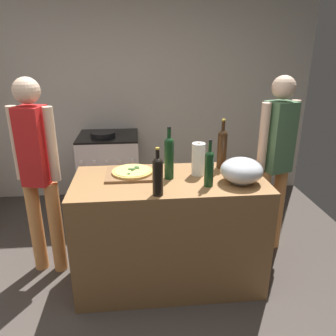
{
  "coord_description": "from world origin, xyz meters",
  "views": [
    {
      "loc": [
        -0.01,
        -1.55,
        1.81
      ],
      "look_at": [
        0.22,
        0.81,
        0.94
      ],
      "focal_mm": 35.21,
      "sensor_mm": 36.0,
      "label": 1
    }
  ],
  "objects_px": {
    "pizza": "(132,171)",
    "wine_bottle_amber": "(158,175)",
    "wine_bottle_dark": "(222,147)",
    "mixing_bowl": "(242,171)",
    "person_in_red": "(276,157)",
    "wine_bottle_green": "(209,167)",
    "person_in_stripes": "(38,169)",
    "paper_towel_roll": "(198,159)",
    "stove": "(110,171)",
    "wine_bottle_clear": "(169,156)"
  },
  "relations": [
    {
      "from": "mixing_bowl",
      "to": "person_in_stripes",
      "type": "height_order",
      "value": "person_in_stripes"
    },
    {
      "from": "person_in_stripes",
      "to": "person_in_red",
      "type": "bearing_deg",
      "value": 3.29
    },
    {
      "from": "wine_bottle_green",
      "to": "person_in_stripes",
      "type": "xyz_separation_m",
      "value": [
        -1.27,
        0.38,
        -0.11
      ]
    },
    {
      "from": "wine_bottle_amber",
      "to": "wine_bottle_dark",
      "type": "bearing_deg",
      "value": 40.8
    },
    {
      "from": "wine_bottle_dark",
      "to": "wine_bottle_clear",
      "type": "bearing_deg",
      "value": -157.32
    },
    {
      "from": "paper_towel_roll",
      "to": "wine_bottle_green",
      "type": "distance_m",
      "value": 0.23
    },
    {
      "from": "mixing_bowl",
      "to": "person_in_stripes",
      "type": "bearing_deg",
      "value": 167.28
    },
    {
      "from": "wine_bottle_green",
      "to": "person_in_red",
      "type": "bearing_deg",
      "value": 35.24
    },
    {
      "from": "pizza",
      "to": "person_in_red",
      "type": "relative_size",
      "value": 0.19
    },
    {
      "from": "stove",
      "to": "person_in_red",
      "type": "distance_m",
      "value": 1.92
    },
    {
      "from": "wine_bottle_amber",
      "to": "wine_bottle_dark",
      "type": "relative_size",
      "value": 0.82
    },
    {
      "from": "wine_bottle_clear",
      "to": "person_in_red",
      "type": "xyz_separation_m",
      "value": [
        0.96,
        0.32,
        -0.14
      ]
    },
    {
      "from": "mixing_bowl",
      "to": "person_in_red",
      "type": "height_order",
      "value": "person_in_red"
    },
    {
      "from": "person_in_stripes",
      "to": "paper_towel_roll",
      "type": "bearing_deg",
      "value": -7.13
    },
    {
      "from": "wine_bottle_clear",
      "to": "wine_bottle_dark",
      "type": "height_order",
      "value": "wine_bottle_dark"
    },
    {
      "from": "wine_bottle_dark",
      "to": "person_in_stripes",
      "type": "distance_m",
      "value": 1.46
    },
    {
      "from": "wine_bottle_dark",
      "to": "pizza",
      "type": "bearing_deg",
      "value": -172.28
    },
    {
      "from": "mixing_bowl",
      "to": "wine_bottle_green",
      "type": "xyz_separation_m",
      "value": [
        -0.25,
        -0.04,
        0.05
      ]
    },
    {
      "from": "wine_bottle_green",
      "to": "wine_bottle_dark",
      "type": "relative_size",
      "value": 0.84
    },
    {
      "from": "wine_bottle_clear",
      "to": "wine_bottle_dark",
      "type": "relative_size",
      "value": 0.98
    },
    {
      "from": "wine_bottle_amber",
      "to": "wine_bottle_dark",
      "type": "xyz_separation_m",
      "value": [
        0.55,
        0.47,
        0.03
      ]
    },
    {
      "from": "person_in_stripes",
      "to": "wine_bottle_dark",
      "type": "bearing_deg",
      "value": -0.91
    },
    {
      "from": "paper_towel_roll",
      "to": "stove",
      "type": "xyz_separation_m",
      "value": [
        -0.78,
        1.34,
        -0.57
      ]
    },
    {
      "from": "pizza",
      "to": "paper_towel_roll",
      "type": "bearing_deg",
      "value": -3.91
    },
    {
      "from": "mixing_bowl",
      "to": "wine_bottle_dark",
      "type": "relative_size",
      "value": 0.76
    },
    {
      "from": "stove",
      "to": "wine_bottle_dark",
      "type": "bearing_deg",
      "value": -50.44
    },
    {
      "from": "paper_towel_roll",
      "to": "person_in_stripes",
      "type": "relative_size",
      "value": 0.16
    },
    {
      "from": "pizza",
      "to": "person_in_stripes",
      "type": "distance_m",
      "value": 0.74
    },
    {
      "from": "pizza",
      "to": "person_in_red",
      "type": "height_order",
      "value": "person_in_red"
    },
    {
      "from": "mixing_bowl",
      "to": "wine_bottle_green",
      "type": "height_order",
      "value": "wine_bottle_green"
    },
    {
      "from": "pizza",
      "to": "wine_bottle_green",
      "type": "relative_size",
      "value": 0.92
    },
    {
      "from": "wine_bottle_clear",
      "to": "wine_bottle_dark",
      "type": "bearing_deg",
      "value": 22.68
    },
    {
      "from": "pizza",
      "to": "wine_bottle_amber",
      "type": "distance_m",
      "value": 0.43
    },
    {
      "from": "wine_bottle_amber",
      "to": "wine_bottle_dark",
      "type": "distance_m",
      "value": 0.72
    },
    {
      "from": "pizza",
      "to": "wine_bottle_dark",
      "type": "height_order",
      "value": "wine_bottle_dark"
    },
    {
      "from": "stove",
      "to": "person_in_red",
      "type": "bearing_deg",
      "value": -35.34
    },
    {
      "from": "mixing_bowl",
      "to": "wine_bottle_clear",
      "type": "xyz_separation_m",
      "value": [
        -0.51,
        0.13,
        0.08
      ]
    },
    {
      "from": "wine_bottle_green",
      "to": "wine_bottle_amber",
      "type": "xyz_separation_m",
      "value": [
        -0.37,
        -0.12,
        0.0
      ]
    },
    {
      "from": "pizza",
      "to": "wine_bottle_clear",
      "type": "height_order",
      "value": "wine_bottle_clear"
    },
    {
      "from": "person_in_red",
      "to": "person_in_stripes",
      "type": "bearing_deg",
      "value": -176.71
    },
    {
      "from": "pizza",
      "to": "paper_towel_roll",
      "type": "relative_size",
      "value": 1.23
    },
    {
      "from": "pizza",
      "to": "wine_bottle_green",
      "type": "bearing_deg",
      "value": -25.75
    },
    {
      "from": "pizza",
      "to": "wine_bottle_amber",
      "type": "xyz_separation_m",
      "value": [
        0.17,
        -0.37,
        0.11
      ]
    },
    {
      "from": "wine_bottle_green",
      "to": "stove",
      "type": "xyz_separation_m",
      "value": [
        -0.82,
        1.56,
        -0.59
      ]
    },
    {
      "from": "pizza",
      "to": "wine_bottle_amber",
      "type": "bearing_deg",
      "value": -65.52
    },
    {
      "from": "wine_bottle_dark",
      "to": "stove",
      "type": "relative_size",
      "value": 0.44
    },
    {
      "from": "mixing_bowl",
      "to": "paper_towel_roll",
      "type": "distance_m",
      "value": 0.34
    },
    {
      "from": "stove",
      "to": "wine_bottle_clear",
      "type": "bearing_deg",
      "value": -68.27
    },
    {
      "from": "mixing_bowl",
      "to": "wine_bottle_amber",
      "type": "distance_m",
      "value": 0.63
    },
    {
      "from": "mixing_bowl",
      "to": "person_in_red",
      "type": "distance_m",
      "value": 0.64
    }
  ]
}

